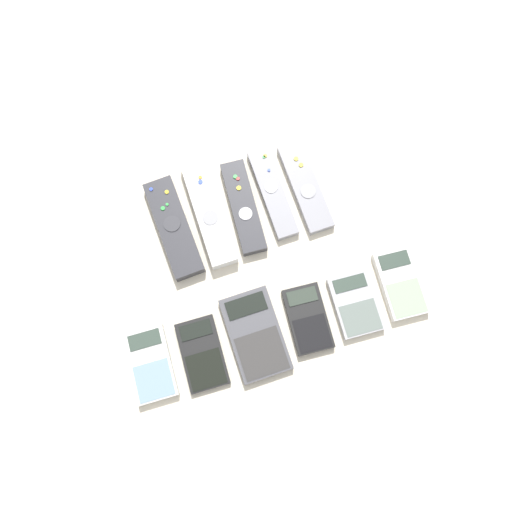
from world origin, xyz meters
TOP-DOWN VIEW (x-y plane):
  - ground_plane at (0.00, 0.00)m, footprint 3.00×3.00m
  - remote_0 at (-0.13, 0.13)m, footprint 0.07×0.20m
  - remote_1 at (-0.06, 0.14)m, footprint 0.05×0.21m
  - remote_2 at (0.01, 0.13)m, footprint 0.06×0.19m
  - remote_3 at (0.07, 0.14)m, footprint 0.04×0.18m
  - remote_4 at (0.13, 0.13)m, footprint 0.05×0.18m
  - calculator_0 at (-0.23, -0.10)m, footprint 0.07×0.13m
  - calculator_1 at (-0.14, -0.11)m, footprint 0.07×0.13m
  - calculator_2 at (-0.04, -0.11)m, footprint 0.09×0.16m
  - calculator_3 at (0.05, -0.11)m, footprint 0.07×0.12m
  - calculator_4 at (0.14, -0.11)m, footprint 0.08×0.12m
  - calculator_5 at (0.24, -0.10)m, footprint 0.08×0.13m

SIDE VIEW (x-z plane):
  - ground_plane at x=0.00m, z-range 0.00..0.00m
  - calculator_1 at x=-0.14m, z-range 0.00..0.01m
  - calculator_3 at x=0.05m, z-range 0.00..0.02m
  - calculator_4 at x=0.14m, z-range 0.00..0.02m
  - calculator_2 at x=-0.04m, z-range 0.00..0.02m
  - remote_3 at x=0.07m, z-range 0.00..0.02m
  - remote_4 at x=0.13m, z-range 0.00..0.02m
  - calculator_5 at x=0.24m, z-range 0.00..0.02m
  - calculator_0 at x=-0.23m, z-range 0.00..0.02m
  - remote_2 at x=0.01m, z-range 0.00..0.02m
  - remote_0 at x=-0.13m, z-range 0.00..0.03m
  - remote_1 at x=-0.06m, z-range 0.00..0.03m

